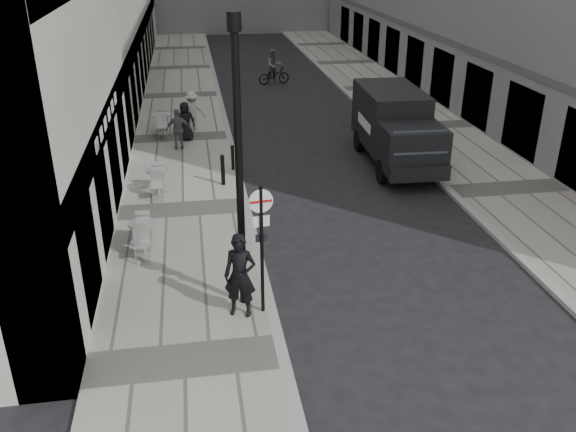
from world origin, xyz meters
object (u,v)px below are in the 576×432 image
walking_man (240,276)px  cyclist (274,70)px  panel_van (395,124)px  sign_post (261,233)px  lamppost (239,155)px

walking_man → cyclist: 24.17m
cyclist → walking_man: bearing=-113.0°
walking_man → panel_van: 11.67m
sign_post → lamppost: size_ratio=0.47×
sign_post → lamppost: (-0.40, 0.47, 1.65)m
lamppost → cyclist: lamppost is taller
walking_man → cyclist: bearing=97.7°
walking_man → lamppost: 2.70m
walking_man → cyclist: (4.09, 23.82, -0.33)m
walking_man → panel_van: panel_van is taller
walking_man → sign_post: 1.12m
cyclist → sign_post: bearing=-111.9°
sign_post → panel_van: bearing=49.8°
walking_man → lamppost: (0.10, 0.51, 2.65)m
lamppost → cyclist: bearing=80.3°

